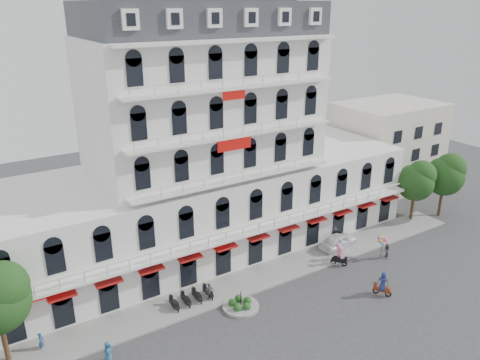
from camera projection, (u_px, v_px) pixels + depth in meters
name	position (u px, v px, depth m)	size (l,w,h in m)	color
ground	(312.00, 334.00, 37.35)	(120.00, 120.00, 0.00)	#38383A
sidewalk	(251.00, 280.00, 44.46)	(53.00, 4.00, 0.16)	gray
main_building	(204.00, 157.00, 48.12)	(45.00, 15.00, 25.80)	silver
flank_building_east	(386.00, 145.00, 65.95)	(14.00, 10.00, 12.00)	beige
traffic_island	(241.00, 305.00, 40.53)	(3.20, 3.20, 1.60)	gray
parked_scooter_row	(192.00, 303.00, 41.19)	(4.40, 1.80, 1.10)	black
tree_east_inner	(416.00, 180.00, 55.33)	(4.40, 4.37, 7.57)	#382314
tree_east_outer	(445.00, 173.00, 56.40)	(4.65, 4.65, 8.05)	#382314
parked_car	(338.00, 241.00, 50.34)	(1.93, 4.79, 1.63)	white
rider_east	(383.00, 283.00, 41.98)	(1.05, 1.53, 2.35)	maroon
rider_center	(339.00, 255.00, 46.80)	(1.25, 1.36, 2.19)	black
pedestrian_left	(108.00, 352.00, 34.25)	(0.82, 0.53, 1.67)	#2B5B81
pedestrian_mid	(209.00, 292.00, 41.32)	(1.02, 0.42, 1.74)	#5A5B62
pedestrian_right	(338.00, 252.00, 47.74)	(1.26, 0.72, 1.94)	#D06E99
pedestrian_far	(41.00, 341.00, 35.39)	(0.56, 0.37, 1.54)	navy
balloon_vendor	(385.00, 247.00, 48.11)	(1.46, 1.33, 2.45)	#57565D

